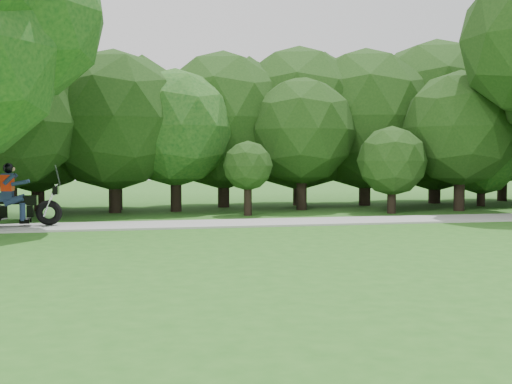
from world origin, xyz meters
name	(u,v)px	position (x,y,z in m)	size (l,w,h in m)	color
ground	(413,261)	(0.00, 0.00, 0.00)	(100.00, 100.00, 0.00)	#265F1B
walkway	(303,222)	(0.00, 8.00, 0.03)	(60.00, 2.20, 0.06)	gray
tree_line	(267,123)	(0.33, 14.62, 3.63)	(39.87, 11.50, 7.65)	black
touring_motorcycle	(14,203)	(-9.02, 8.28, 0.76)	(2.51, 0.72, 1.92)	black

